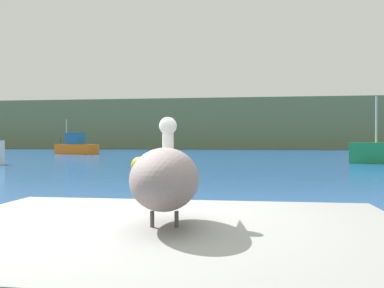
% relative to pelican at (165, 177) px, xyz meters
% --- Properties ---
extents(hillside_backdrop, '(140.00, 15.62, 8.68)m').
position_rel_pelican_xyz_m(hillside_backdrop, '(-0.52, 73.42, 3.23)').
color(hillside_backdrop, '#6B7A51').
rests_on(hillside_backdrop, ground).
extents(pier_dock, '(3.50, 2.56, 0.77)m').
position_rel_pelican_xyz_m(pier_dock, '(0.00, -0.01, -0.73)').
color(pier_dock, gray).
rests_on(pier_dock, ground).
extents(pelican, '(0.60, 1.32, 0.79)m').
position_rel_pelican_xyz_m(pelican, '(0.00, 0.00, 0.00)').
color(pelican, gray).
rests_on(pelican, pier_dock).
extents(fishing_boat_orange, '(5.21, 3.43, 3.68)m').
position_rel_pelican_xyz_m(fishing_boat_orange, '(-17.09, 37.78, -0.32)').
color(fishing_boat_orange, orange).
rests_on(fishing_boat_orange, ground).
extents(mooring_buoy, '(0.73, 0.73, 0.73)m').
position_rel_pelican_xyz_m(mooring_buoy, '(-3.76, 13.44, -0.75)').
color(mooring_buoy, yellow).
rests_on(mooring_buoy, ground).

